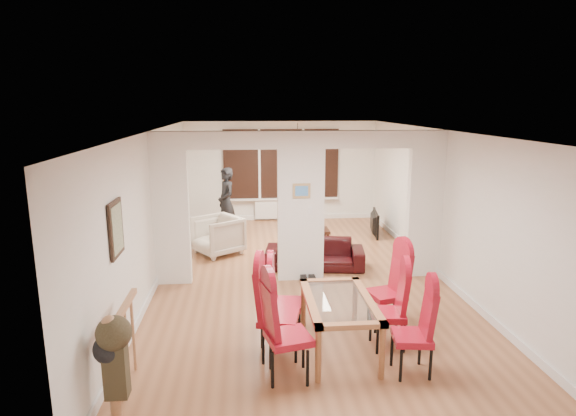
{
  "coord_description": "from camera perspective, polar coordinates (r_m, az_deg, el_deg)",
  "views": [
    {
      "loc": [
        -0.94,
        -8.03,
        3.04
      ],
      "look_at": [
        -0.17,
        0.6,
        1.16
      ],
      "focal_mm": 30.0,
      "sensor_mm": 36.0,
      "label": 1
    }
  ],
  "objects": [
    {
      "name": "floor",
      "position": [
        8.64,
        1.48,
        -8.34
      ],
      "size": [
        5.0,
        9.0,
        0.01
      ],
      "primitive_type": "cube",
      "color": "#945E3B",
      "rests_on": "ground"
    },
    {
      "name": "room_walls",
      "position": [
        8.27,
        1.53,
        0.12
      ],
      "size": [
        5.0,
        9.0,
        2.6
      ],
      "primitive_type": null,
      "color": "silver",
      "rests_on": "floor"
    },
    {
      "name": "divider_wall",
      "position": [
        8.27,
        1.53,
        0.12
      ],
      "size": [
        5.0,
        0.18,
        2.6
      ],
      "primitive_type": "cube",
      "color": "white",
      "rests_on": "floor"
    },
    {
      "name": "bay_window_blinds",
      "position": [
        12.6,
        -0.81,
        5.25
      ],
      "size": [
        3.0,
        0.08,
        1.8
      ],
      "primitive_type": "cube",
      "color": "black",
      "rests_on": "room_walls"
    },
    {
      "name": "radiator",
      "position": [
        12.77,
        -0.78,
        -0.13
      ],
      "size": [
        1.4,
        0.08,
        0.5
      ],
      "primitive_type": "cube",
      "color": "white",
      "rests_on": "floor"
    },
    {
      "name": "pendant_light",
      "position": [
        11.43,
        1.13,
        7.8
      ],
      "size": [
        0.36,
        0.36,
        0.36
      ],
      "primitive_type": "sphere",
      "color": "orange",
      "rests_on": "room_walls"
    },
    {
      "name": "stair_newel",
      "position": [
        5.59,
        -18.73,
        -14.87
      ],
      "size": [
        0.4,
        1.2,
        1.1
      ],
      "primitive_type": null,
      "color": "#A4714B",
      "rests_on": "floor"
    },
    {
      "name": "wall_poster",
      "position": [
        6.01,
        -19.71,
        -2.32
      ],
      "size": [
        0.04,
        0.52,
        0.67
      ],
      "primitive_type": "cube",
      "color": "gray",
      "rests_on": "room_walls"
    },
    {
      "name": "pillar_photo",
      "position": [
        8.12,
        1.62,
        2.05
      ],
      "size": [
        0.3,
        0.03,
        0.25
      ],
      "primitive_type": "cube",
      "color": "#4C8CD8",
      "rests_on": "divider_wall"
    },
    {
      "name": "dining_table",
      "position": [
        6.2,
        6.02,
        -13.58
      ],
      "size": [
        0.82,
        1.46,
        0.68
      ],
      "primitive_type": null,
      "color": "brown",
      "rests_on": "floor"
    },
    {
      "name": "dining_chair_la",
      "position": [
        5.51,
        0.06,
        -14.27
      ],
      "size": [
        0.56,
        0.56,
        1.16
      ],
      "primitive_type": null,
      "rotation": [
        0.0,
        0.0,
        0.24
      ],
      "color": "maroon",
      "rests_on": "floor"
    },
    {
      "name": "dining_chair_lb",
      "position": [
        5.95,
        -1.16,
        -12.08
      ],
      "size": [
        0.56,
        0.56,
        1.17
      ],
      "primitive_type": null,
      "rotation": [
        0.0,
        0.0,
        -0.21
      ],
      "color": "maroon",
      "rests_on": "floor"
    },
    {
      "name": "dining_chair_lc",
      "position": [
        6.49,
        -0.29,
        -10.65
      ],
      "size": [
        0.46,
        0.46,
        1.03
      ],
      "primitive_type": null,
      "rotation": [
        0.0,
        0.0,
        -0.13
      ],
      "color": "maroon",
      "rests_on": "floor"
    },
    {
      "name": "dining_chair_ra",
      "position": [
        5.79,
        14.51,
        -13.89
      ],
      "size": [
        0.47,
        0.47,
        1.05
      ],
      "primitive_type": null,
      "rotation": [
        0.0,
        0.0,
        -0.14
      ],
      "color": "maroon",
      "rests_on": "floor"
    },
    {
      "name": "dining_chair_rb",
      "position": [
        6.3,
        11.79,
        -11.55
      ],
      "size": [
        0.47,
        0.47,
        1.05
      ],
      "primitive_type": null,
      "rotation": [
        0.0,
        0.0,
        -0.14
      ],
      "color": "maroon",
      "rests_on": "floor"
    },
    {
      "name": "dining_chair_rc",
      "position": [
        6.82,
        11.55,
        -9.31
      ],
      "size": [
        0.55,
        0.55,
        1.12
      ],
      "primitive_type": null,
      "rotation": [
        0.0,
        0.0,
        0.26
      ],
      "color": "maroon",
      "rests_on": "floor"
    },
    {
      "name": "sofa",
      "position": [
        9.13,
        3.19,
        -5.43
      ],
      "size": [
        1.92,
        0.98,
        0.54
      ],
      "primitive_type": "imported",
      "rotation": [
        0.0,
        0.0,
        -0.15
      ],
      "color": "black",
      "rests_on": "floor"
    },
    {
      "name": "armchair",
      "position": [
        9.99,
        -8.35,
        -3.23
      ],
      "size": [
        1.19,
        1.19,
        0.79
      ],
      "primitive_type": "imported",
      "rotation": [
        0.0,
        0.0,
        -0.96
      ],
      "color": "#BCAF9F",
      "rests_on": "floor"
    },
    {
      "name": "person",
      "position": [
        11.15,
        -7.32,
        0.63
      ],
      "size": [
        0.69,
        0.58,
        1.62
      ],
      "primitive_type": "imported",
      "rotation": [
        0.0,
        0.0,
        -1.2
      ],
      "color": "black",
      "rests_on": "floor"
    },
    {
      "name": "television",
      "position": [
        11.51,
        9.85,
        -1.77
      ],
      "size": [
        1.0,
        0.29,
        0.57
      ],
      "primitive_type": "imported",
      "rotation": [
        0.0,
        0.0,
        1.41
      ],
      "color": "black",
      "rests_on": "floor"
    },
    {
      "name": "coffee_table",
      "position": [
        10.96,
        2.09,
        -3.18
      ],
      "size": [
        1.1,
        0.61,
        0.24
      ],
      "primitive_type": null,
      "rotation": [
        0.0,
        0.0,
        0.08
      ],
      "color": "black",
      "rests_on": "floor"
    },
    {
      "name": "bottle",
      "position": [
        10.9,
        2.26,
        -1.89
      ],
      "size": [
        0.07,
        0.07,
        0.26
      ],
      "primitive_type": "cylinder",
      "color": "#143F19",
      "rests_on": "coffee_table"
    },
    {
      "name": "bowl",
      "position": [
        10.86,
        1.59,
        -2.52
      ],
      "size": [
        0.2,
        0.2,
        0.05
      ],
      "primitive_type": "imported",
      "color": "black",
      "rests_on": "coffee_table"
    },
    {
      "name": "shoes",
      "position": [
        8.43,
        2.41,
        -8.5
      ],
      "size": [
        0.25,
        0.27,
        0.1
      ],
      "primitive_type": null,
      "color": "black",
      "rests_on": "floor"
    }
  ]
}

